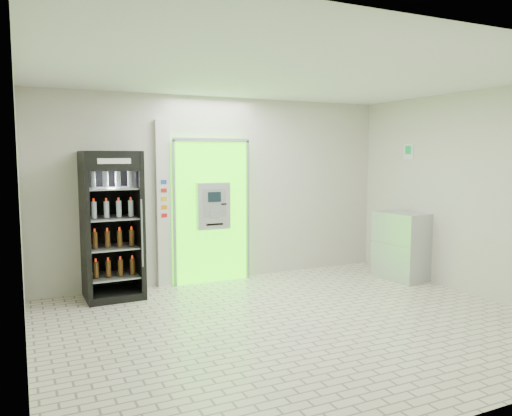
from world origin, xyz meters
TOP-DOWN VIEW (x-y plane):
  - ground at (0.00, 0.00)m, footprint 6.00×6.00m
  - room_shell at (0.00, 0.00)m, footprint 6.00×6.00m
  - atm_assembly at (-0.20, 2.41)m, footprint 1.30×0.24m
  - pillar at (-0.98, 2.45)m, footprint 0.22×0.11m
  - beverage_cooler at (-1.82, 2.15)m, footprint 0.81×0.76m
  - steel_cabinet at (2.71, 1.19)m, footprint 0.66×0.90m
  - exit_sign at (2.99, 1.40)m, footprint 0.02×0.22m

SIDE VIEW (x-z plane):
  - ground at x=0.00m, z-range 0.00..0.00m
  - steel_cabinet at x=2.71m, z-range 0.00..1.12m
  - beverage_cooler at x=-1.82m, z-range -0.04..2.08m
  - atm_assembly at x=-0.20m, z-range 0.01..2.34m
  - pillar at x=-0.98m, z-range 0.00..2.60m
  - room_shell at x=0.00m, z-range -1.16..4.84m
  - exit_sign at x=2.99m, z-range 1.99..2.25m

